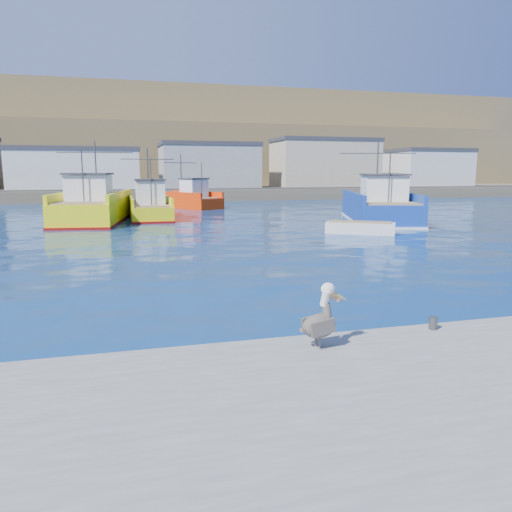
{
  "coord_description": "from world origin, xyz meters",
  "views": [
    {
      "loc": [
        -3.99,
        -13.18,
        4.16
      ],
      "look_at": [
        0.28,
        2.43,
        1.42
      ],
      "focal_mm": 35.0,
      "sensor_mm": 36.0,
      "label": 1
    }
  ],
  "objects": [
    {
      "name": "skiff_far",
      "position": [
        24.46,
        36.6,
        0.26
      ],
      "size": [
        3.02,
        3.94,
        0.82
      ],
      "color": "silver",
      "rests_on": "ground"
    },
    {
      "name": "trawler_yellow_b",
      "position": [
        -1.39,
        32.43,
        0.97
      ],
      "size": [
        4.74,
        10.0,
        6.35
      ],
      "color": "yellow",
      "rests_on": "ground"
    },
    {
      "name": "far_shore",
      "position": [
        0.0,
        109.2,
        8.98
      ],
      "size": [
        200.0,
        81.0,
        24.0
      ],
      "color": "brown",
      "rests_on": "ground"
    },
    {
      "name": "skiff_mid",
      "position": [
        11.77,
        17.54,
        0.32
      ],
      "size": [
        4.75,
        3.75,
        1.0
      ],
      "color": "silver",
      "rests_on": "ground"
    },
    {
      "name": "trawler_blue",
      "position": [
        17.29,
        24.99,
        1.16
      ],
      "size": [
        8.85,
        14.38,
        6.81
      ],
      "color": "#163B9C",
      "rests_on": "ground"
    },
    {
      "name": "boat_orange",
      "position": [
        3.71,
        44.87,
        1.07
      ],
      "size": [
        7.71,
        9.55,
        6.18
      ],
      "color": "#EE3205",
      "rests_on": "ground"
    },
    {
      "name": "pelican",
      "position": [
        -0.03,
        -3.85,
        1.09
      ],
      "size": [
        1.13,
        0.54,
        1.38
      ],
      "color": "#595451",
      "rests_on": "dock"
    },
    {
      "name": "ground",
      "position": [
        0.0,
        0.0,
        0.0
      ],
      "size": [
        260.0,
        260.0,
        0.0
      ],
      "primitive_type": "plane",
      "color": "navy",
      "rests_on": "ground"
    },
    {
      "name": "dock_bollards",
      "position": [
        0.6,
        -3.4,
        0.65
      ],
      "size": [
        36.2,
        0.2,
        0.3
      ],
      "color": "#4C4C4C",
      "rests_on": "dock"
    },
    {
      "name": "trawler_yellow_a",
      "position": [
        -6.08,
        31.28,
        1.19
      ],
      "size": [
        6.69,
        14.58,
        6.87
      ],
      "color": "yellow",
      "rests_on": "ground"
    }
  ]
}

